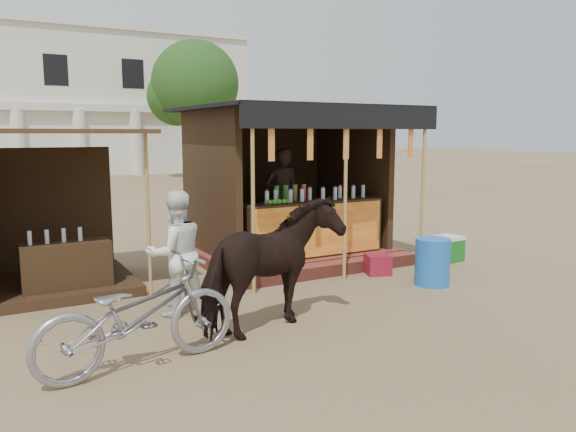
# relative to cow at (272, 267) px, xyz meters

# --- Properties ---
(ground) EXTENTS (120.00, 120.00, 0.00)m
(ground) POSITION_rel_cow_xyz_m (1.08, -0.04, -0.78)
(ground) COLOR #846B4C
(ground) RESTS_ON ground
(main_stall) EXTENTS (3.60, 3.61, 2.78)m
(main_stall) POSITION_rel_cow_xyz_m (2.08, 3.32, 0.25)
(main_stall) COLOR brown
(main_stall) RESTS_ON ground
(secondary_stall) EXTENTS (2.40, 2.40, 2.38)m
(secondary_stall) POSITION_rel_cow_xyz_m (-2.09, 3.19, 0.07)
(secondary_stall) COLOR #352213
(secondary_stall) RESTS_ON ground
(cow) EXTENTS (2.02, 1.40, 1.56)m
(cow) POSITION_rel_cow_xyz_m (0.00, 0.00, 0.00)
(cow) COLOR black
(cow) RESTS_ON ground
(motorbike) EXTENTS (2.16, 0.99, 1.09)m
(motorbike) POSITION_rel_cow_xyz_m (-1.66, -0.31, -0.23)
(motorbike) COLOR gray
(motorbike) RESTS_ON ground
(bystander) EXTENTS (0.81, 0.65, 1.61)m
(bystander) POSITION_rel_cow_xyz_m (-0.79, 1.15, 0.02)
(bystander) COLOR white
(bystander) RESTS_ON ground
(blue_barrel) EXTENTS (0.59, 0.59, 0.73)m
(blue_barrel) POSITION_rel_cow_xyz_m (3.10, 0.61, -0.42)
(blue_barrel) COLOR blue
(blue_barrel) RESTS_ON ground
(red_crate) EXTENTS (0.48, 0.48, 0.33)m
(red_crate) POSITION_rel_cow_xyz_m (2.78, 1.54, -0.61)
(red_crate) COLOR maroon
(red_crate) RESTS_ON ground
(cooler) EXTENTS (0.68, 0.50, 0.46)m
(cooler) POSITION_rel_cow_xyz_m (4.44, 1.70, -0.55)
(cooler) COLOR #17691D
(cooler) RESTS_ON ground
(background_building) EXTENTS (26.00, 7.45, 8.18)m
(background_building) POSITION_rel_cow_xyz_m (-0.92, 29.90, 3.20)
(background_building) COLOR silver
(background_building) RESTS_ON ground
(tree) EXTENTS (4.50, 4.40, 7.00)m
(tree) POSITION_rel_cow_xyz_m (6.89, 22.10, 3.85)
(tree) COLOR #382314
(tree) RESTS_ON ground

